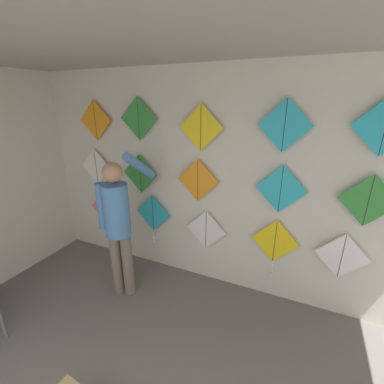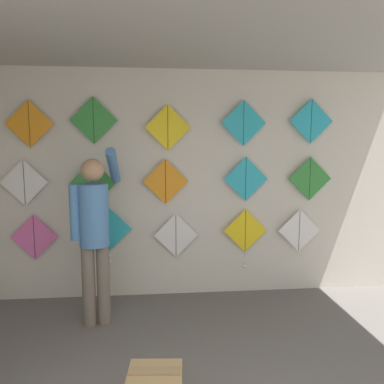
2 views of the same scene
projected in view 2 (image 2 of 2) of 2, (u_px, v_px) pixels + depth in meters
back_panel at (170, 185)px, 4.65m from camera, size 5.75×0.06×2.80m
ceiling_slab at (178, 19)px, 2.75m from camera, size 5.75×4.23×0.04m
shopkeeper at (94, 227)px, 3.88m from camera, size 0.47×0.69×1.88m
kite_0 at (34, 237)px, 4.49m from camera, size 0.55×0.01×0.55m
kite_1 at (109, 233)px, 4.57m from camera, size 0.55×0.04×0.76m
kite_2 at (176, 235)px, 4.65m from camera, size 0.55×0.01×0.55m
kite_3 at (245, 234)px, 4.73m from camera, size 0.55×0.04×0.76m
kite_4 at (299, 230)px, 4.79m from camera, size 0.55×0.01×0.55m
kite_5 at (24, 182)px, 4.40m from camera, size 0.55×0.01×0.55m
kite_6 at (93, 183)px, 4.47m from camera, size 0.55×0.01×0.55m
kite_7 at (165, 182)px, 4.55m from camera, size 0.55×0.01×0.55m
kite_8 at (246, 179)px, 4.64m from camera, size 0.55×0.01×0.55m
kite_9 at (310, 179)px, 4.72m from camera, size 0.55×0.01×0.55m
kite_10 at (29, 124)px, 4.32m from camera, size 0.55×0.01×0.55m
kite_11 at (94, 120)px, 4.38m from camera, size 0.55×0.01×0.55m
kite_12 at (168, 128)px, 4.47m from camera, size 0.55×0.01×0.55m
kite_13 at (244, 123)px, 4.55m from camera, size 0.55×0.01×0.55m
kite_14 at (311, 121)px, 4.63m from camera, size 0.55×0.01×0.55m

